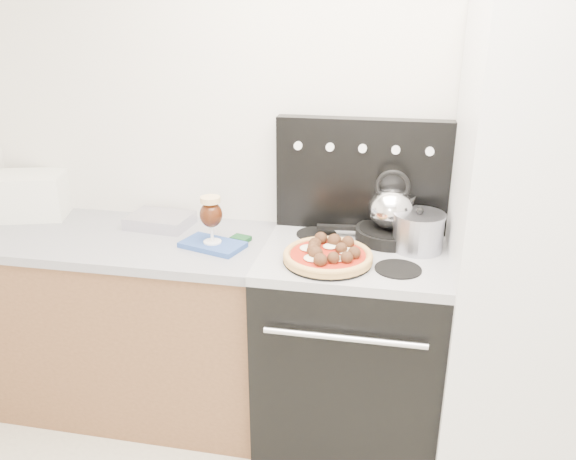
% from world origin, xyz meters
% --- Properties ---
extents(room_shell, '(3.52, 3.01, 2.52)m').
position_xyz_m(room_shell, '(0.00, 0.29, 1.25)').
color(room_shell, beige).
rests_on(room_shell, ground).
extents(base_cabinet, '(1.45, 0.60, 0.86)m').
position_xyz_m(base_cabinet, '(-1.02, 1.20, 0.43)').
color(base_cabinet, brown).
rests_on(base_cabinet, ground).
extents(countertop, '(1.48, 0.63, 0.04)m').
position_xyz_m(countertop, '(-1.02, 1.20, 0.88)').
color(countertop, '#92929B').
rests_on(countertop, base_cabinet).
extents(stove_body, '(0.76, 0.65, 0.88)m').
position_xyz_m(stove_body, '(0.08, 1.18, 0.44)').
color(stove_body, black).
rests_on(stove_body, ground).
extents(cooktop, '(0.76, 0.65, 0.04)m').
position_xyz_m(cooktop, '(0.08, 1.18, 0.90)').
color(cooktop, '#ADADB2').
rests_on(cooktop, stove_body).
extents(backguard, '(0.76, 0.08, 0.50)m').
position_xyz_m(backguard, '(0.08, 1.45, 1.17)').
color(backguard, black).
rests_on(backguard, cooktop).
extents(fridge, '(0.64, 0.68, 1.90)m').
position_xyz_m(fridge, '(0.78, 1.15, 0.95)').
color(fridge, silver).
rests_on(fridge, ground).
extents(toaster_oven, '(0.40, 0.34, 0.21)m').
position_xyz_m(toaster_oven, '(-1.53, 1.36, 1.01)').
color(toaster_oven, white).
rests_on(toaster_oven, countertop).
extents(foil_sheet, '(0.30, 0.24, 0.06)m').
position_xyz_m(foil_sheet, '(-0.85, 1.34, 0.93)').
color(foil_sheet, white).
rests_on(foil_sheet, countertop).
extents(oven_mitt, '(0.30, 0.22, 0.02)m').
position_xyz_m(oven_mitt, '(-0.52, 1.14, 0.91)').
color(oven_mitt, '#2C4C98').
rests_on(oven_mitt, countertop).
extents(beer_glass, '(0.11, 0.11, 0.21)m').
position_xyz_m(beer_glass, '(-0.52, 1.14, 1.03)').
color(beer_glass, '#351508').
rests_on(beer_glass, oven_mitt).
extents(pizza_pan, '(0.38, 0.38, 0.01)m').
position_xyz_m(pizza_pan, '(-0.01, 1.04, 0.93)').
color(pizza_pan, black).
rests_on(pizza_pan, cooktop).
extents(pizza, '(0.39, 0.39, 0.05)m').
position_xyz_m(pizza, '(-0.01, 1.04, 0.96)').
color(pizza, tan).
rests_on(pizza, pizza_pan).
extents(skillet, '(0.32, 0.32, 0.05)m').
position_xyz_m(skillet, '(0.22, 1.33, 0.95)').
color(skillet, black).
rests_on(skillet, cooktop).
extents(tea_kettle, '(0.21, 0.21, 0.22)m').
position_xyz_m(tea_kettle, '(0.22, 1.33, 1.08)').
color(tea_kettle, silver).
rests_on(tea_kettle, skillet).
extents(stock_pot, '(0.22, 0.22, 0.15)m').
position_xyz_m(stock_pot, '(0.33, 1.24, 0.99)').
color(stock_pot, '#A9AAB7').
rests_on(stock_pot, cooktop).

